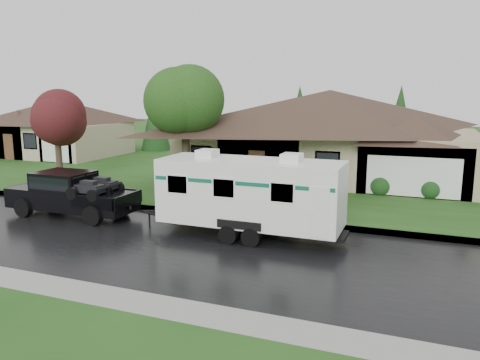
# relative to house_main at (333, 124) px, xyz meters

# --- Properties ---
(ground) EXTENTS (140.00, 140.00, 0.00)m
(ground) POSITION_rel_house_main_xyz_m (-2.29, -13.84, -3.59)
(ground) COLOR #1F4A17
(ground) RESTS_ON ground
(road) EXTENTS (140.00, 8.00, 0.01)m
(road) POSITION_rel_house_main_xyz_m (-2.29, -15.84, -3.59)
(road) COLOR black
(road) RESTS_ON ground
(curb) EXTENTS (140.00, 0.50, 0.15)m
(curb) POSITION_rel_house_main_xyz_m (-2.29, -11.59, -3.52)
(curb) COLOR gray
(curb) RESTS_ON ground
(lawn) EXTENTS (140.00, 26.00, 0.15)m
(lawn) POSITION_rel_house_main_xyz_m (-2.29, 1.16, -3.52)
(lawn) COLOR #1F4A17
(lawn) RESTS_ON ground
(house_main) EXTENTS (19.44, 10.80, 6.90)m
(house_main) POSITION_rel_house_main_xyz_m (0.00, 0.00, 0.00)
(house_main) COLOR gray
(house_main) RESTS_ON lawn
(house_far) EXTENTS (10.80, 8.64, 5.80)m
(house_far) POSITION_rel_house_main_xyz_m (-24.07, 2.02, -0.62)
(house_far) COLOR tan
(house_far) RESTS_ON lawn
(tree_left_green) EXTENTS (4.20, 4.20, 6.94)m
(tree_left_green) POSITION_rel_house_main_xyz_m (-6.92, -7.23, 1.38)
(tree_left_green) COLOR #382B1E
(tree_left_green) RESTS_ON lawn
(tree_red) EXTENTS (3.28, 3.28, 5.42)m
(tree_red) POSITION_rel_house_main_xyz_m (-15.60, -7.67, 0.32)
(tree_red) COLOR #382B1E
(tree_red) RESTS_ON lawn
(shrub_row) EXTENTS (13.60, 1.00, 1.00)m
(shrub_row) POSITION_rel_house_main_xyz_m (-0.29, -4.54, -2.94)
(shrub_row) COLOR #143814
(shrub_row) RESTS_ON lawn
(pickup_truck) EXTENTS (6.08, 2.31, 2.03)m
(pickup_truck) POSITION_rel_house_main_xyz_m (-9.47, -13.80, -2.50)
(pickup_truck) COLOR black
(pickup_truck) RESTS_ON ground
(travel_trailer) EXTENTS (7.50, 2.64, 3.37)m
(travel_trailer) POSITION_rel_house_main_xyz_m (-0.66, -13.80, -1.81)
(travel_trailer) COLOR white
(travel_trailer) RESTS_ON ground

